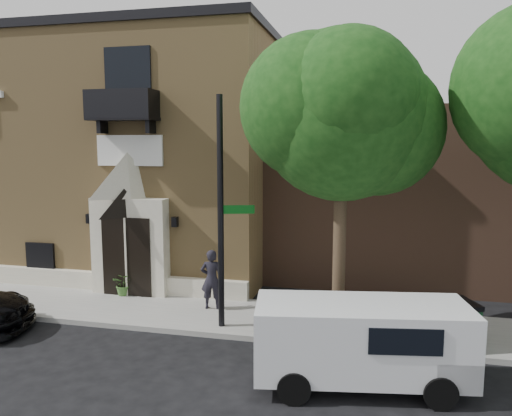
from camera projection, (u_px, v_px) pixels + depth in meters
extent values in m
plane|color=black|center=(118.00, 329.00, 13.88)|extent=(120.00, 120.00, 0.00)
cube|color=gray|center=(173.00, 312.00, 15.09)|extent=(42.00, 3.00, 0.15)
cube|color=#AB8851|center=(143.00, 158.00, 21.68)|extent=(12.00, 10.00, 9.00)
cube|color=black|center=(140.00, 47.00, 21.07)|extent=(12.20, 10.20, 0.30)
cube|color=beige|center=(81.00, 279.00, 17.28)|extent=(12.00, 0.30, 0.60)
cube|color=beige|center=(130.00, 246.00, 16.53)|extent=(2.60, 0.55, 3.20)
pyramid|color=beige|center=(128.00, 175.00, 16.22)|extent=(2.60, 0.55, 1.50)
cube|color=black|center=(126.00, 257.00, 16.29)|extent=(1.70, 0.06, 2.60)
cube|color=beige|center=(126.00, 257.00, 16.25)|extent=(0.06, 0.04, 2.60)
cube|color=white|center=(130.00, 150.00, 16.29)|extent=(2.30, 0.10, 1.00)
cube|color=black|center=(123.00, 119.00, 15.78)|extent=(2.20, 0.90, 0.10)
cube|color=black|center=(116.00, 103.00, 15.31)|extent=(2.20, 0.06, 0.90)
cube|color=black|center=(93.00, 105.00, 15.96)|extent=(0.06, 0.90, 0.90)
cube|color=black|center=(153.00, 104.00, 15.49)|extent=(0.06, 0.90, 0.90)
cube|color=black|center=(128.00, 82.00, 16.03)|extent=(1.60, 0.08, 2.20)
cube|color=black|center=(40.00, 257.00, 17.62)|extent=(1.10, 0.10, 1.00)
cube|color=#E36300|center=(41.00, 257.00, 17.65)|extent=(0.85, 0.06, 0.75)
cube|color=black|center=(89.00, 219.00, 16.89)|extent=(0.18, 0.18, 0.32)
cube|color=black|center=(175.00, 222.00, 16.19)|extent=(0.18, 0.18, 0.32)
cube|color=brown|center=(510.00, 193.00, 19.40)|extent=(18.00, 8.00, 6.40)
cylinder|color=#38281C|center=(339.00, 258.00, 12.65)|extent=(0.32, 0.32, 4.20)
sphere|color=#123B10|center=(342.00, 116.00, 12.18)|extent=(4.20, 4.20, 4.20)
sphere|color=#123B10|center=(375.00, 128.00, 12.32)|extent=(3.36, 3.36, 3.36)
sphere|color=#123B10|center=(313.00, 107.00, 12.12)|extent=(3.57, 3.57, 3.57)
sphere|color=#123B10|center=(350.00, 96.00, 11.40)|extent=(3.15, 3.15, 3.15)
cube|color=white|center=(361.00, 338.00, 10.53)|extent=(4.67, 2.48, 1.51)
cube|color=white|center=(446.00, 361.00, 10.47)|extent=(1.17, 1.90, 0.62)
cube|color=black|center=(465.00, 329.00, 10.35)|extent=(0.51, 1.53, 0.62)
cube|color=black|center=(406.00, 342.00, 9.55)|extent=(1.41, 0.27, 0.53)
cylinder|color=black|center=(294.00, 388.00, 9.88)|extent=(0.70, 0.33, 0.67)
cylinder|color=black|center=(293.00, 352.00, 11.55)|extent=(0.70, 0.33, 0.67)
cylinder|color=black|center=(440.00, 393.00, 9.70)|extent=(0.70, 0.33, 0.67)
cylinder|color=black|center=(418.00, 356.00, 11.36)|extent=(0.70, 0.33, 0.67)
cylinder|color=black|center=(221.00, 213.00, 13.34)|extent=(0.17, 0.17, 6.26)
cube|color=#0A5D16|center=(238.00, 209.00, 13.35)|extent=(0.86, 0.29, 0.23)
cube|color=#0A5D16|center=(221.00, 198.00, 13.75)|extent=(0.29, 0.86, 0.23)
cylinder|color=#AE3916|center=(380.00, 343.00, 12.48)|extent=(0.38, 0.38, 0.08)
cylinder|color=#AE3916|center=(380.00, 330.00, 12.44)|extent=(0.27, 0.27, 0.57)
sphere|color=#AE3916|center=(380.00, 318.00, 12.39)|extent=(0.27, 0.27, 0.27)
cylinder|color=#AE3916|center=(380.00, 328.00, 12.43)|extent=(0.47, 0.13, 0.13)
cube|color=#0F371A|center=(439.00, 327.00, 12.26)|extent=(1.92, 1.49, 1.03)
cube|color=black|center=(440.00, 305.00, 12.19)|extent=(1.98, 1.55, 0.11)
imported|color=#43722F|center=(124.00, 284.00, 16.44)|extent=(0.69, 0.61, 0.74)
imported|color=black|center=(212.00, 279.00, 15.06)|extent=(0.73, 0.54, 1.82)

